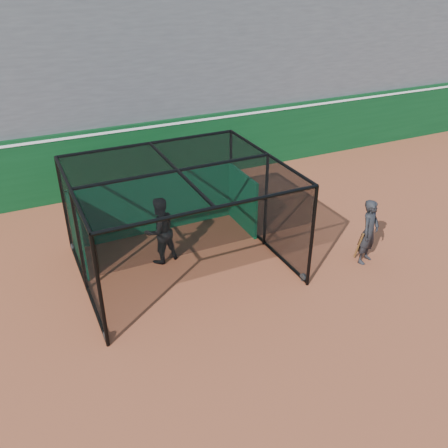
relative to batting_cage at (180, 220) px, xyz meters
name	(u,v)px	position (x,y,z in m)	size (l,w,h in m)	color
ground	(256,308)	(0.99, -2.63, -1.46)	(120.00, 120.00, 0.00)	brown
outfield_wall	(149,153)	(0.99, 5.87, -0.17)	(50.00, 0.50, 2.50)	#093617
grandstand	(116,50)	(0.99, 9.64, 3.02)	(50.00, 7.85, 8.95)	#4C4C4F
batting_cage	(180,220)	(0.00, 0.00, 0.00)	(5.50, 4.79, 2.92)	black
batter	(160,231)	(-0.45, 0.46, -0.46)	(0.97, 0.76, 1.99)	black
on_deck_player	(369,232)	(4.87, -2.10, -0.49)	(0.84, 0.71, 1.94)	black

